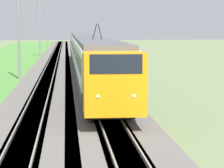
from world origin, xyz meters
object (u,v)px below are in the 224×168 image
at_px(catenary_mast_distant, 48,28).
at_px(passenger_train, 87,52).
at_px(catenary_mast_far, 40,28).
at_px(catenary_mast_mid, 19,29).

bearing_deg(catenary_mast_distant, passenger_train, -175.22).
height_order(passenger_train, catenary_mast_far, catenary_mast_far).
bearing_deg(passenger_train, catenary_mast_far, -170.13).
relative_size(catenary_mast_far, catenary_mast_distant, 1.01).
relative_size(catenary_mast_mid, catenary_mast_far, 0.98).
bearing_deg(catenary_mast_mid, catenary_mast_distant, 0.00).
relative_size(passenger_train, catenary_mast_mid, 6.51).
relative_size(catenary_mast_mid, catenary_mast_distant, 0.99).
distance_m(catenary_mast_mid, catenary_mast_distant, 78.85).
xyz_separation_m(catenary_mast_mid, catenary_mast_far, (39.43, 0.00, 0.10)).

